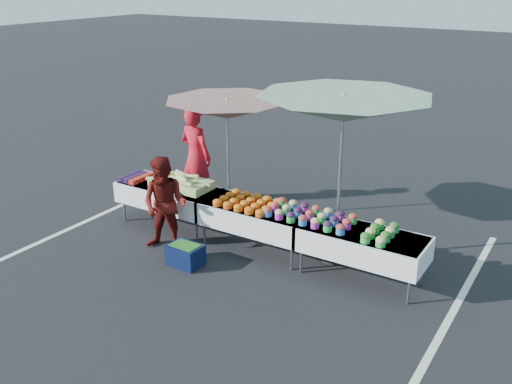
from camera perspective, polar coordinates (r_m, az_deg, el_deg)
The scene contains 17 objects.
ground at distance 9.34m, azimuth 0.00°, elevation -5.73°, with size 80.00×80.00×0.00m, color black.
stripe_left at distance 11.21m, azimuth -13.99°, elevation -1.61°, with size 0.10×5.00×0.00m, color silver.
stripe_right at distance 8.31m, azimuth 19.38°, elevation -10.71°, with size 0.10×5.00×0.00m, color silver.
table_left at distance 10.09m, azimuth -8.69°, elevation -0.24°, with size 1.86×0.81×0.75m.
table_center at distance 9.09m, azimuth 0.00°, elevation -2.45°, with size 1.86×0.81×0.75m.
table_right at distance 8.36m, azimuth 10.55°, elevation -5.04°, with size 1.86×0.81×0.75m.
berry_punnets at distance 10.43m, azimuth -11.94°, elevation 1.47°, with size 0.40×0.54×0.08m.
corn_pile at distance 9.89m, azimuth -7.57°, elevation 0.95°, with size 1.16×0.57×0.26m.
plastic_bags at distance 9.63m, azimuth -8.54°, elevation -0.08°, with size 0.30×0.25×0.05m, color white.
carrot_bowls at distance 9.07m, azimuth -0.84°, elevation -1.02°, with size 0.95×0.69×0.11m.
potato_cups at distance 8.57m, azimuth 5.39°, elevation -2.28°, with size 1.34×0.58×0.16m.
bean_baskets at distance 8.17m, azimuth 12.32°, elevation -3.96°, with size 0.36×0.68×0.15m.
vendor at distance 10.87m, azimuth -6.04°, elevation 3.56°, with size 0.70×0.46×1.91m, color red.
customer at distance 9.15m, azimuth -9.09°, elevation -1.25°, with size 0.76×0.59×1.55m, color #58100D.
umbrella_left at distance 9.85m, azimuth -2.91°, elevation 8.18°, with size 2.65×2.65×2.22m.
umbrella_right at distance 8.32m, azimuth 8.75°, elevation 8.12°, with size 2.88×2.88×2.63m.
storage_bin at distance 8.86m, azimuth -7.08°, elevation -6.21°, with size 0.52×0.39×0.34m.
Camera 1 is at (4.43, -7.05, 4.23)m, focal length 40.00 mm.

